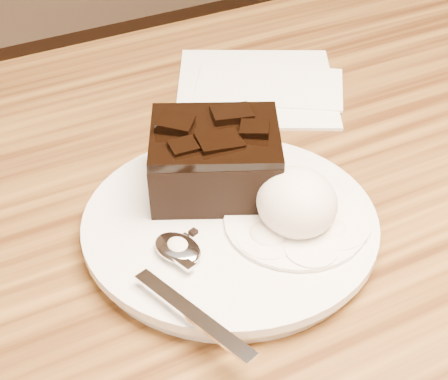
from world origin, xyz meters
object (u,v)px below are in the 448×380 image
plate (230,228)px  ice_cream_scoop (297,203)px  spoon (178,250)px  napkin (256,86)px  brownie (215,162)px

plate → ice_cream_scoop: 0.06m
spoon → napkin: spoon is taller
brownie → ice_cream_scoop: same height
plate → brownie: brownie is taller
plate → napkin: (0.14, 0.19, -0.01)m
ice_cream_scoop → spoon: ice_cream_scoop is taller
plate → napkin: plate is taller
napkin → spoon: bearing=-132.1°
brownie → spoon: 0.09m
ice_cream_scoop → napkin: (0.10, 0.22, -0.04)m
spoon → napkin: (0.19, 0.21, -0.02)m
ice_cream_scoop → plate: bearing=143.9°
plate → napkin: 0.24m
spoon → napkin: 0.29m
napkin → ice_cream_scoop: bearing=-113.4°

